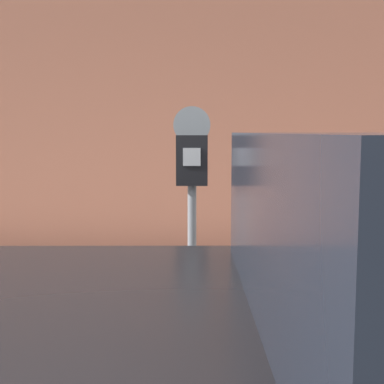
% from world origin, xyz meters
% --- Properties ---
extents(sidewalk, '(24.00, 2.80, 0.12)m').
position_xyz_m(sidewalk, '(0.00, 2.20, 0.06)').
color(sidewalk, '#ADAAA3').
rests_on(sidewalk, ground_plane).
extents(parking_meter, '(0.21, 0.13, 1.39)m').
position_xyz_m(parking_meter, '(0.13, 1.26, 1.15)').
color(parking_meter, slate).
rests_on(parking_meter, sidewalk).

